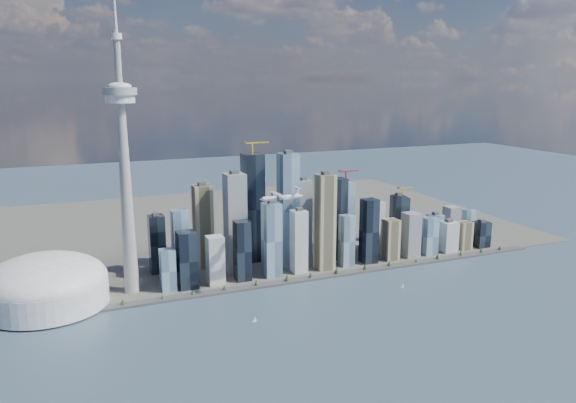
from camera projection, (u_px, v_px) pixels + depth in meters
name	position (u px, v px, depth m)	size (l,w,h in m)	color
ground	(366.00, 335.00, 838.68)	(4000.00, 4000.00, 0.00)	#2E4252
seawall	(299.00, 280.00, 1063.86)	(1100.00, 22.00, 4.00)	#383838
land	(230.00, 225.00, 1470.06)	(1400.00, 900.00, 3.00)	#4C4C47
shoreline_trees	(299.00, 277.00, 1062.42)	(960.53, 7.20, 8.80)	#3F2D1E
skyscraper_cluster	(309.00, 228.00, 1148.43)	(736.00, 142.00, 250.53)	black
needle_tower	(124.00, 162.00, 955.84)	(56.00, 56.00, 550.50)	gray
dome_stadium	(46.00, 284.00, 936.25)	(200.00, 200.00, 86.00)	silver
airplane	(281.00, 197.00, 957.46)	(80.12, 70.67, 19.61)	silver
sailboat_west	(255.00, 320.00, 884.98)	(7.14, 2.01, 9.95)	silver
sailboat_east	(403.00, 286.00, 1030.17)	(6.45, 2.01, 8.95)	silver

